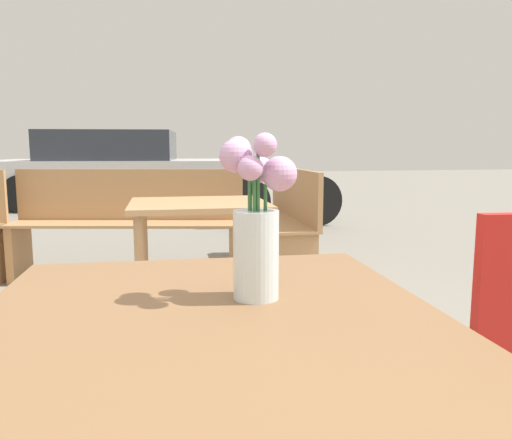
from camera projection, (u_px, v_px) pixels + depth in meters
The scene contains 7 objects.
table_front at pixel (211, 369), 0.89m from camera, with size 0.85×0.94×0.72m.
flower_vase at pixel (256, 228), 0.96m from camera, with size 0.15×0.12×0.32m.
bench_near at pixel (283, 217), 4.10m from camera, with size 0.40×1.49×0.85m.
bench_middle at pixel (128, 219), 3.88m from camera, with size 1.82×0.71×0.85m.
table_back at pixel (199, 224), 2.81m from camera, with size 0.77×0.67×0.72m.
bicycle at pixel (282, 201), 6.38m from camera, with size 1.61×0.44×0.76m.
parked_car at pixel (112, 170), 8.75m from camera, with size 4.09×2.27×1.30m.
Camera 1 is at (-0.09, -0.84, 1.02)m, focal length 35.00 mm.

